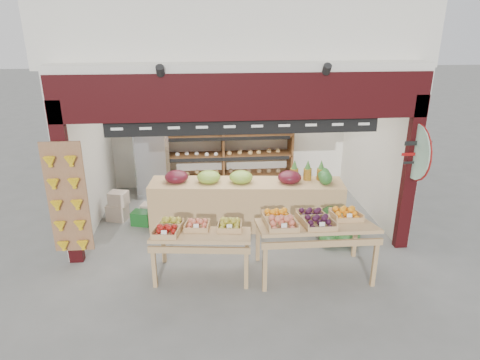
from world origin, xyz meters
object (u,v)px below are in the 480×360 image
object	(u,v)px
mid_counter	(245,202)
display_table_left	(196,232)
watermelon_pile	(338,229)
display_table_right	(310,222)
refrigerator	(152,153)
back_shelving	(223,140)
cardboard_stack	(130,210)

from	to	relation	value
mid_counter	display_table_left	distance (m)	1.81
display_table_left	watermelon_pile	size ratio (longest dim) A/B	1.90
mid_counter	display_table_right	bearing A→B (deg)	-64.25
display_table_right	refrigerator	bearing A→B (deg)	127.42
refrigerator	display_table_left	bearing A→B (deg)	-78.07
refrigerator	display_table_right	size ratio (longest dim) A/B	1.09
back_shelving	refrigerator	world-z (taller)	back_shelving
mid_counter	cardboard_stack	bearing A→B (deg)	168.51
display_table_right	mid_counter	bearing A→B (deg)	115.75
display_table_right	back_shelving	bearing A→B (deg)	107.18
back_shelving	refrigerator	size ratio (longest dim) A/B	1.66
display_table_right	watermelon_pile	distance (m)	1.41
back_shelving	watermelon_pile	xyz separation A→B (m)	(1.91, -2.67, -0.99)
back_shelving	display_table_right	distance (m)	3.83
watermelon_pile	mid_counter	bearing A→B (deg)	156.23
refrigerator	watermelon_pile	world-z (taller)	refrigerator
refrigerator	cardboard_stack	bearing A→B (deg)	-107.95
refrigerator	display_table_right	world-z (taller)	refrigerator
mid_counter	display_table_right	size ratio (longest dim) A/B	2.08
back_shelving	watermelon_pile	distance (m)	3.43
cardboard_stack	display_table_right	bearing A→B (deg)	-34.99
cardboard_stack	display_table_left	distance (m)	2.45
back_shelving	mid_counter	distance (m)	2.11
refrigerator	display_table_right	bearing A→B (deg)	-56.68
back_shelving	cardboard_stack	xyz separation A→B (m)	(-1.92, -1.51, -0.98)
cardboard_stack	mid_counter	xyz separation A→B (m)	(2.24, -0.46, 0.27)
cardboard_stack	mid_counter	size ratio (longest dim) A/B	0.28
mid_counter	display_table_left	xyz separation A→B (m)	(-0.92, -1.55, 0.22)
refrigerator	cardboard_stack	size ratio (longest dim) A/B	1.87
cardboard_stack	mid_counter	distance (m)	2.30
back_shelving	display_table_right	world-z (taller)	back_shelving
display_table_left	display_table_right	bearing A→B (deg)	-4.29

